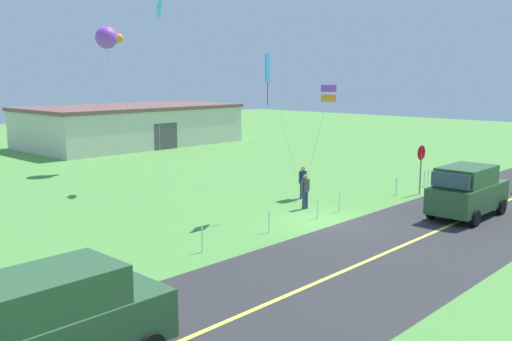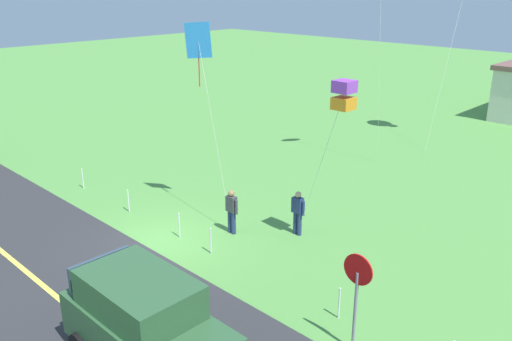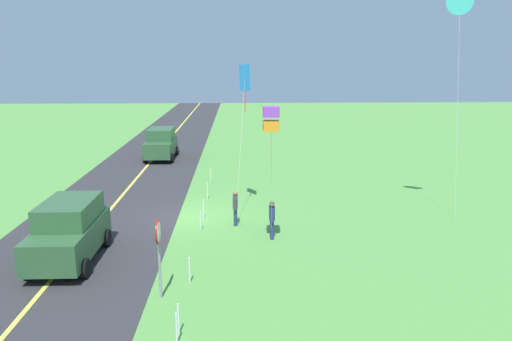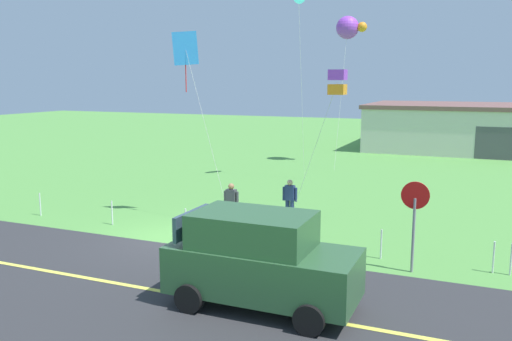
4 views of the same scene
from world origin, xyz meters
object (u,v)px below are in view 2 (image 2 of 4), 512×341
Objects in this scene: stop_sign at (357,284)px; person_adult_near at (298,211)px; kite_red_low at (344,95)px; car_suv_foreground at (146,324)px; person_adult_companion at (232,210)px; kite_blue_mid at (199,44)px.

person_adult_near is at bearing 142.32° from stop_sign.
stop_sign is 5.88m from kite_red_low.
person_adult_near is (-1.92, 7.56, -0.29)m from car_suv_foreground.
stop_sign reaches higher than person_adult_companion.
kite_red_low reaches higher than person_adult_near.
car_suv_foreground reaches higher than person_adult_near.
car_suv_foreground is 2.75× the size of person_adult_companion.
person_adult_companion is at bearing -159.10° from kite_red_low.
kite_blue_mid is (-3.75, -1.03, 5.45)m from person_adult_near.
kite_blue_mid reaches higher than person_adult_near.
kite_red_low reaches higher than stop_sign.
stop_sign is 10.17m from kite_blue_mid.
stop_sign is 1.60× the size of person_adult_near.
car_suv_foreground is at bearing -168.23° from person_adult_near.
kite_red_low is at bearing -166.60° from person_adult_companion.
person_adult_companion is at bearing 129.01° from person_adult_near.
kite_blue_mid reaches higher than person_adult_companion.
person_adult_companion is 0.28× the size of kite_red_low.
stop_sign is at bearing -130.16° from person_adult_near.
person_adult_companion is 5.70m from kite_red_low.
person_adult_near is 0.23× the size of kite_blue_mid.
person_adult_companion is (-6.64, 2.29, -0.94)m from stop_sign.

